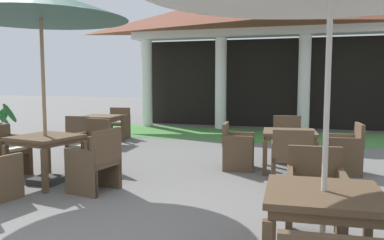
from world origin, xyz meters
name	(u,v)px	position (x,y,z in m)	size (l,w,h in m)	color
background_pavilion	(263,21)	(0.00, 9.49, 3.42)	(9.02, 2.71, 4.41)	white
lawn_strip	(254,135)	(0.00, 8.09, 0.00)	(10.82, 2.77, 0.01)	#47843D
patio_table_near_foreground	(46,143)	(-2.31, 1.86, 0.64)	(1.01, 1.01, 0.74)	brown
patio_umbrella_near_foreground	(40,5)	(-2.31, 1.86, 2.69)	(2.58, 2.58, 2.99)	#2D2D2D
patio_chair_near_foreground_north	(90,148)	(-2.14, 2.82, 0.40)	(0.63, 0.65, 0.90)	brown
patio_chair_near_foreground_east	(96,163)	(-1.34, 1.69, 0.41)	(0.64, 0.68, 0.91)	brown
patio_chair_near_foreground_west	(3,152)	(-3.27, 2.03, 0.40)	(0.67, 0.72, 0.84)	brown
patio_table_mid_left	(323,205)	(1.68, -0.11, 0.65)	(0.90, 0.90, 0.76)	brown
patio_chair_mid_left_north	(315,197)	(1.63, 0.85, 0.42)	(0.59, 0.61, 0.90)	brown
patio_table_mid_right	(289,136)	(1.21, 3.80, 0.61)	(0.97, 0.97, 0.71)	brown
patio_chair_mid_right_west	(237,147)	(0.30, 3.71, 0.39)	(0.58, 0.62, 0.82)	brown
patio_chair_mid_right_south	(292,158)	(1.30, 2.90, 0.41)	(0.66, 0.56, 0.86)	brown
patio_chair_mid_right_north	(287,141)	(1.11, 4.71, 0.39)	(0.62, 0.64, 0.87)	brown
patio_chair_mid_right_east	(344,150)	(2.11, 3.89, 0.41)	(0.64, 0.62, 0.86)	brown
patio_table_far_back	(101,120)	(-3.41, 5.43, 0.60)	(0.93, 0.93, 0.71)	brown
patio_chair_far_back_south	(82,134)	(-3.33, 4.43, 0.39)	(0.60, 0.54, 0.80)	brown
patio_chair_far_back_north	(117,124)	(-3.49, 6.43, 0.40)	(0.63, 0.55, 0.83)	brown
potted_palm_left_edge	(2,141)	(-4.27, 3.08, 0.39)	(0.61, 0.62, 1.18)	#47423D
terracotta_urn	(297,142)	(1.26, 6.27, 0.15)	(0.26, 0.26, 0.36)	#9E5633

